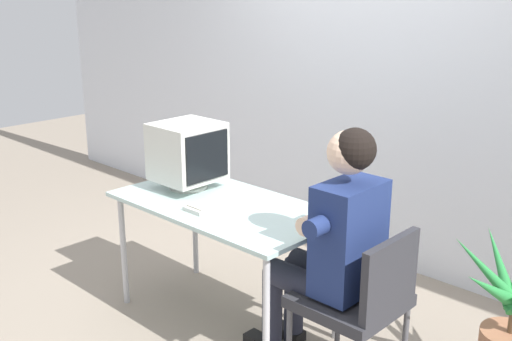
# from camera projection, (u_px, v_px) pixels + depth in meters

# --- Properties ---
(ground_plane) EXTENTS (12.00, 12.00, 0.00)m
(ground_plane) POSITION_uv_depth(u_px,v_px,m) (226.00, 319.00, 3.72)
(ground_plane) COLOR gray
(wall_back) EXTENTS (8.00, 0.10, 3.00)m
(wall_back) POSITION_uv_depth(u_px,v_px,m) (407.00, 53.00, 4.06)
(wall_back) COLOR silver
(wall_back) RESTS_ON ground_plane
(desk) EXTENTS (1.32, 0.70, 0.74)m
(desk) POSITION_uv_depth(u_px,v_px,m) (224.00, 214.00, 3.52)
(desk) COLOR #B7B7BC
(desk) RESTS_ON ground_plane
(crt_monitor) EXTENTS (0.36, 0.38, 0.41)m
(crt_monitor) POSITION_uv_depth(u_px,v_px,m) (188.00, 152.00, 3.71)
(crt_monitor) COLOR silver
(crt_monitor) RESTS_ON desk
(keyboard) EXTENTS (0.15, 0.42, 0.03)m
(keyboard) POSITION_uv_depth(u_px,v_px,m) (219.00, 201.00, 3.49)
(keyboard) COLOR silver
(keyboard) RESTS_ON desk
(office_chair) EXTENTS (0.47, 0.47, 0.83)m
(office_chair) POSITION_uv_depth(u_px,v_px,m) (360.00, 297.00, 2.97)
(office_chair) COLOR #4C4C51
(office_chair) RESTS_ON ground_plane
(person_seated) EXTENTS (0.70, 0.56, 1.32)m
(person_seated) POSITION_uv_depth(u_px,v_px,m) (331.00, 242.00, 3.03)
(person_seated) COLOR navy
(person_seated) RESTS_ON ground_plane
(potted_plant) EXTENTS (0.63, 0.67, 0.82)m
(potted_plant) POSITION_uv_depth(u_px,v_px,m) (511.00, 323.00, 3.01)
(potted_plant) COLOR #9E6647
(potted_plant) RESTS_ON ground_plane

